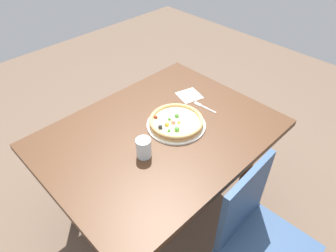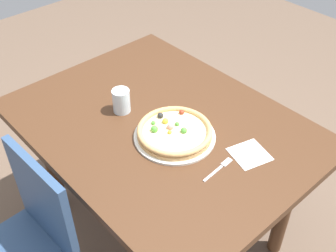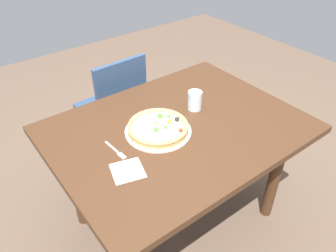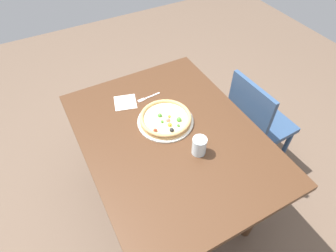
% 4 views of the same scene
% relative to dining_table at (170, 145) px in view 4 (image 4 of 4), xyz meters
% --- Properties ---
extents(ground_plane, '(6.00, 6.00, 0.00)m').
position_rel_dining_table_xyz_m(ground_plane, '(0.00, 0.00, -0.64)').
color(ground_plane, brown).
extents(dining_table, '(1.31, 1.00, 0.74)m').
position_rel_dining_table_xyz_m(dining_table, '(0.00, 0.00, 0.00)').
color(dining_table, '#472B19').
rests_on(dining_table, ground).
extents(chair_near, '(0.42, 0.42, 0.88)m').
position_rel_dining_table_xyz_m(chair_near, '(-0.00, -0.71, -0.15)').
color(chair_near, navy).
rests_on(chair_near, ground).
extents(plate, '(0.35, 0.35, 0.01)m').
position_rel_dining_table_xyz_m(plate, '(0.11, -0.02, 0.10)').
color(plate, silver).
rests_on(plate, dining_table).
extents(pizza, '(0.32, 0.32, 0.05)m').
position_rel_dining_table_xyz_m(pizza, '(0.11, -0.02, 0.13)').
color(pizza, tan).
rests_on(pizza, plate).
extents(fork, '(0.03, 0.17, 0.00)m').
position_rel_dining_table_xyz_m(fork, '(0.36, -0.02, 0.10)').
color(fork, silver).
rests_on(fork, dining_table).
extents(drinking_glass, '(0.08, 0.08, 0.11)m').
position_rel_dining_table_xyz_m(drinking_glass, '(-0.18, -0.08, 0.15)').
color(drinking_glass, silver).
rests_on(drinking_glass, dining_table).
extents(napkin, '(0.17, 0.17, 0.00)m').
position_rel_dining_table_xyz_m(napkin, '(0.39, 0.13, 0.10)').
color(napkin, white).
rests_on(napkin, dining_table).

